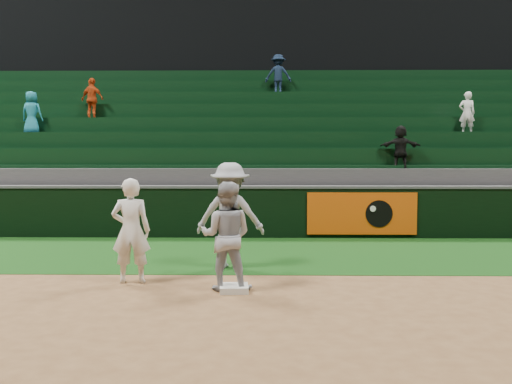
# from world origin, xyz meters

# --- Properties ---
(ground) EXTENTS (70.00, 70.00, 0.00)m
(ground) POSITION_xyz_m (0.00, 0.00, 0.00)
(ground) COLOR brown
(ground) RESTS_ON ground
(foul_grass) EXTENTS (36.00, 4.20, 0.01)m
(foul_grass) POSITION_xyz_m (0.00, 3.00, 0.00)
(foul_grass) COLOR black
(foul_grass) RESTS_ON ground
(upper_deck) EXTENTS (40.00, 12.00, 12.00)m
(upper_deck) POSITION_xyz_m (0.00, 17.45, 6.00)
(upper_deck) COLOR black
(upper_deck) RESTS_ON ground
(first_base) EXTENTS (0.45, 0.45, 0.09)m
(first_base) POSITION_xyz_m (0.24, -0.21, 0.05)
(first_base) COLOR silver
(first_base) RESTS_ON ground
(first_baseman) EXTENTS (0.63, 0.44, 1.66)m
(first_baseman) POSITION_xyz_m (-1.40, 0.33, 0.83)
(first_baseman) COLOR white
(first_baseman) RESTS_ON ground
(baserunner) EXTENTS (0.86, 0.71, 1.62)m
(baserunner) POSITION_xyz_m (0.12, -0.09, 0.81)
(baserunner) COLOR #9C9FA7
(baserunner) RESTS_ON ground
(base_coach) EXTENTS (1.26, 0.80, 1.87)m
(base_coach) POSITION_xyz_m (0.08, 1.51, 0.94)
(base_coach) COLOR #93969F
(base_coach) RESTS_ON foul_grass
(field_wall) EXTENTS (36.00, 0.45, 1.25)m
(field_wall) POSITION_xyz_m (0.03, 5.20, 0.63)
(field_wall) COLOR black
(field_wall) RESTS_ON ground
(stadium_seating) EXTENTS (36.00, 5.95, 5.20)m
(stadium_seating) POSITION_xyz_m (-0.01, 8.97, 1.70)
(stadium_seating) COLOR #38373A
(stadium_seating) RESTS_ON ground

